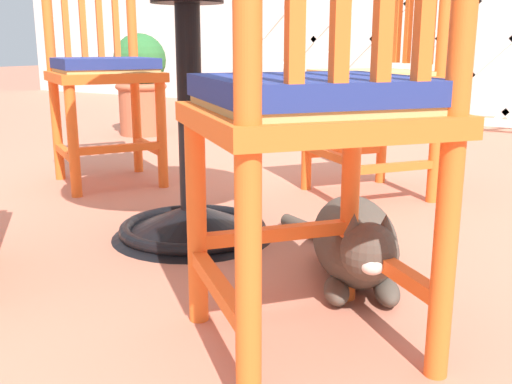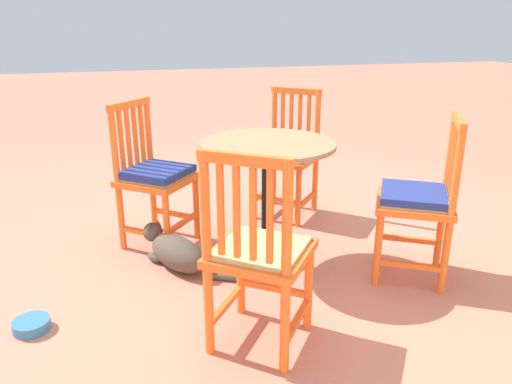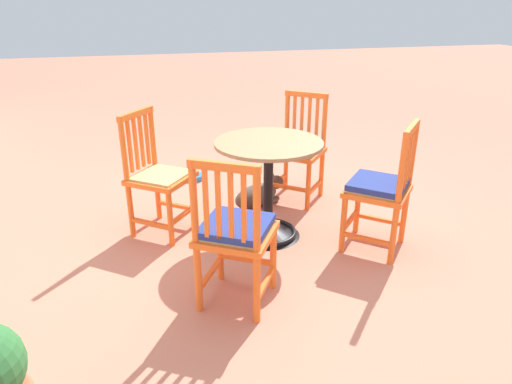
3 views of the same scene
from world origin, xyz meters
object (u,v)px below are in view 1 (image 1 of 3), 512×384
Objects in this scene: orange_chair_at_corner at (103,72)px; terracotta_planter at (141,82)px; orange_chair_tucked_in at (317,111)px; tabby_cat at (355,244)px; orange_chair_by_planter at (378,79)px; cafe_table at (191,142)px.

orange_chair_at_corner is 1.47× the size of terracotta_planter.
orange_chair_at_corner is 1.00× the size of orange_chair_tucked_in.
orange_chair_by_planter is at bearing 107.51° from tabby_cat.
cafe_table is 1.23× the size of terracotta_planter.
orange_chair_tucked_in is 0.50m from tabby_cat.
cafe_table is 0.76m from orange_chair_tucked_in.
orange_chair_tucked_in is 1.47× the size of terracotta_planter.
orange_chair_at_corner is at bearing -160.40° from orange_chair_by_planter.
cafe_table is at bearing -28.59° from orange_chair_at_corner.
orange_chair_at_corner reaches higher than terracotta_planter.
cafe_table is 0.83× the size of orange_chair_by_planter.
tabby_cat is at bearing -20.59° from orange_chair_at_corner.
terracotta_planter is at bearing 135.42° from cafe_table.
orange_chair_by_planter reaches higher than cafe_table.
tabby_cat is (1.28, -0.48, -0.35)m from orange_chair_at_corner.
orange_chair_tucked_in is (1.34, -0.84, 0.00)m from orange_chair_at_corner.
tabby_cat is (-0.06, 0.36, -0.35)m from orange_chair_tucked_in.
orange_chair_tucked_in is 1.00× the size of orange_chair_by_planter.
cafe_table is 2.12m from terracotta_planter.
tabby_cat is 0.93× the size of terracotta_planter.
orange_chair_by_planter reaches higher than tabby_cat.
orange_chair_at_corner reaches higher than cafe_table.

